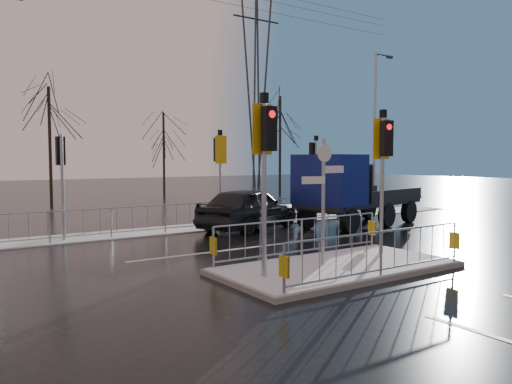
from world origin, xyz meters
TOP-DOWN VIEW (x-y plane):
  - ground at (0.00, 0.00)m, footprint 120.00×120.00m
  - snow_verge at (0.00, 8.60)m, footprint 30.00×2.00m
  - lane_markings at (0.00, -0.33)m, footprint 8.00×11.38m
  - traffic_island at (-0.01, 0.01)m, footprint 6.00×3.04m
  - far_kerb_fixtures at (0.29, 8.09)m, footprint 18.00×0.65m
  - car_far_lane at (2.07, 7.08)m, footprint 5.22×3.65m
  - flatbed_truck at (5.25, 5.26)m, footprint 6.56×3.51m
  - tree_far_a at (-2.00, 22.00)m, footprint 3.75×3.75m
  - tree_far_b at (6.00, 24.00)m, footprint 3.25×3.25m
  - tree_far_c at (14.00, 21.00)m, footprint 4.00×4.00m
  - street_lamp_right at (10.57, 8.50)m, footprint 1.25×0.18m
  - pylon_wires at (16.88, 30.00)m, footprint 70.00×2.38m

SIDE VIEW (x-z plane):
  - ground at x=0.00m, z-range 0.00..0.00m
  - lane_markings at x=0.00m, z-range 0.00..0.01m
  - snow_verge at x=0.00m, z-range 0.00..0.04m
  - traffic_island at x=-0.01m, z-range -1.68..2.47m
  - car_far_lane at x=2.07m, z-range 0.00..1.65m
  - far_kerb_fixtures at x=0.29m, z-range -0.90..2.93m
  - flatbed_truck at x=5.25m, z-range 0.09..2.98m
  - tree_far_b at x=6.00m, z-range 1.11..7.25m
  - street_lamp_right at x=10.57m, z-range 0.39..8.39m
  - tree_far_a at x=-2.00m, z-range 1.28..8.36m
  - tree_far_c at x=14.00m, z-range 1.37..8.92m
  - pylon_wires at x=16.88m, z-range 1.05..21.02m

